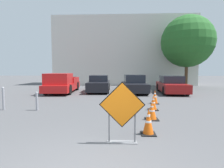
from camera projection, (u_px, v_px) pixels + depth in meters
name	position (u px, v px, depth m)	size (l,w,h in m)	color
ground_plane	(111.00, 96.00, 12.67)	(96.00, 96.00, 0.00)	#4C4C4F
road_closed_sign	(122.00, 110.00, 4.37)	(1.16, 0.20, 1.58)	black
traffic_cone_nearest	(148.00, 122.00, 5.04)	(0.42, 0.42, 0.76)	black
traffic_cone_second	(152.00, 111.00, 6.56)	(0.49, 0.49, 0.68)	black
traffic_cone_third	(153.00, 103.00, 8.15)	(0.45, 0.45, 0.69)	black
traffic_cone_fourth	(155.00, 97.00, 9.66)	(0.43, 0.43, 0.78)	black
pickup_truck	(62.00, 84.00, 14.38)	(2.26, 5.22, 1.62)	red
parked_car_nearest	(99.00, 84.00, 15.25)	(1.91, 4.53, 1.43)	black
parked_car_second	(134.00, 84.00, 14.62)	(1.95, 4.62, 1.49)	black
parked_car_third	(171.00, 85.00, 14.23)	(2.04, 4.38, 1.41)	maroon
bollard_nearest	(37.00, 100.00, 8.08)	(0.12, 0.12, 0.87)	gray
bollard_second	(3.00, 98.00, 8.14)	(0.12, 0.12, 1.09)	gray
building_facade_backdrop	(124.00, 52.00, 23.48)	(17.73, 5.00, 8.53)	beige
street_tree_behind_lot	(187.00, 42.00, 17.96)	(5.30, 5.30, 7.47)	#513823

